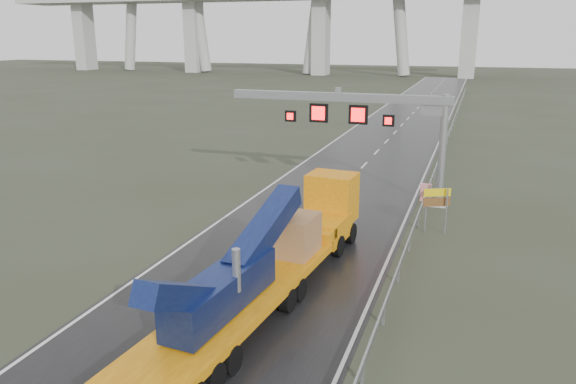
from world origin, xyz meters
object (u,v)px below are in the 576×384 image
(sign_gantry, at_px, (369,116))
(heavy_haul_truck, at_px, (280,251))
(exit_sign_pair, at_px, (437,201))
(striped_barrier, at_px, (426,193))

(sign_gantry, xyz_separation_m, heavy_haul_truck, (-0.87, -15.08, -3.90))
(exit_sign_pair, bearing_deg, striped_barrier, 75.13)
(exit_sign_pair, bearing_deg, heavy_haul_truck, -146.51)
(sign_gantry, xyz_separation_m, striped_barrier, (3.90, 0.72, -5.03))
(exit_sign_pair, relative_size, striped_barrier, 2.24)
(sign_gantry, relative_size, exit_sign_pair, 5.65)
(sign_gantry, distance_m, striped_barrier, 6.40)
(sign_gantry, bearing_deg, heavy_haul_truck, -93.31)
(heavy_haul_truck, distance_m, striped_barrier, 16.54)
(sign_gantry, relative_size, heavy_haul_truck, 0.79)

